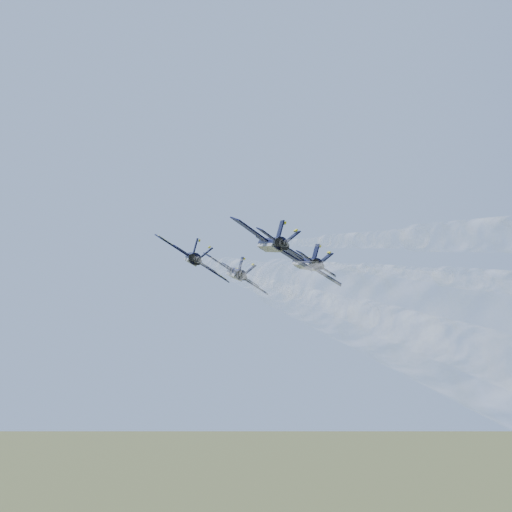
% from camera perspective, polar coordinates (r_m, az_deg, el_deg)
% --- Properties ---
extents(jet_lead, '(9.85, 15.42, 6.46)m').
position_cam_1_polar(jet_lead, '(100.61, -1.82, -1.59)').
color(jet_lead, black).
extents(jet_left, '(9.85, 15.42, 6.46)m').
position_cam_1_polar(jet_left, '(88.36, -5.68, -0.24)').
color(jet_left, black).
extents(jet_right, '(9.85, 15.42, 6.46)m').
position_cam_1_polar(jet_right, '(91.70, 4.44, -0.65)').
color(jet_right, black).
extents(jet_slot, '(9.85, 15.42, 6.46)m').
position_cam_1_polar(jet_slot, '(78.68, 1.34, 1.03)').
color(jet_slot, black).
extents(smoke_trail_lead, '(29.65, 72.13, 2.65)m').
position_cam_1_polar(smoke_trail_lead, '(47.54, 10.65, 9.33)').
color(smoke_trail_lead, white).
extents(smoke_trail_left, '(29.65, 72.13, 2.65)m').
position_cam_1_polar(smoke_trail_left, '(35.14, 5.31, 16.76)').
color(smoke_trail_left, white).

